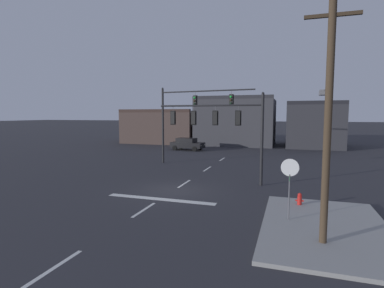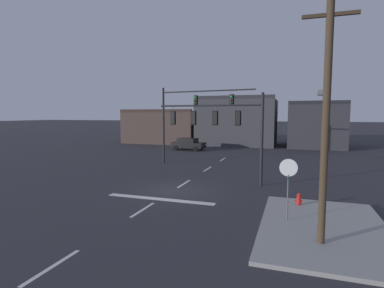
{
  "view_description": "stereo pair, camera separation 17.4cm",
  "coord_description": "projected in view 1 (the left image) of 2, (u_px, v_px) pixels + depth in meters",
  "views": [
    {
      "loc": [
        6.83,
        -17.22,
        4.72
      ],
      "look_at": [
        0.04,
        3.59,
        2.59
      ],
      "focal_mm": 28.36,
      "sensor_mm": 36.0,
      "label": 1
    },
    {
      "loc": [
        7.0,
        -17.16,
        4.72
      ],
      "look_at": [
        0.04,
        3.59,
        2.59
      ],
      "focal_mm": 28.36,
      "sensor_mm": 36.0,
      "label": 2
    }
  ],
  "objects": [
    {
      "name": "stop_sign",
      "position": [
        290.0,
        175.0,
        13.07
      ],
      "size": [
        0.76,
        0.64,
        2.83
      ],
      "color": "#56565B",
      "rests_on": "ground"
    },
    {
      "name": "utility_pole",
      "position": [
        328.0,
        104.0,
        10.53
      ],
      "size": [
        2.2,
        2.12,
        9.44
      ],
      "color": "#423323",
      "rests_on": "ground"
    },
    {
      "name": "lane_centreline",
      "position": [
        184.0,
        184.0,
        20.75
      ],
      "size": [
        0.16,
        26.4,
        0.01
      ],
      "color": "silver",
      "rests_on": "ground"
    },
    {
      "name": "stop_bar_paint",
      "position": [
        160.0,
        199.0,
        16.96
      ],
      "size": [
        6.4,
        0.5,
        0.01
      ],
      "primitive_type": "cube",
      "color": "silver",
      "rests_on": "ground"
    },
    {
      "name": "signal_mast_near_side",
      "position": [
        223.0,
        123.0,
        20.79
      ],
      "size": [
        7.45,
        0.63,
        6.18
      ],
      "color": "black",
      "rests_on": "ground"
    },
    {
      "name": "fire_hydrant",
      "position": [
        300.0,
        201.0,
        15.44
      ],
      "size": [
        0.4,
        0.3,
        0.75
      ],
      "color": "red",
      "rests_on": "ground"
    },
    {
      "name": "sidewalk_near_corner",
      "position": [
        325.0,
        228.0,
        12.5
      ],
      "size": [
        5.0,
        8.0,
        0.15
      ],
      "primitive_type": "cube",
      "color": "gray",
      "rests_on": "ground"
    },
    {
      "name": "ground_plane",
      "position": [
        174.0,
        191.0,
        18.86
      ],
      "size": [
        400.0,
        400.0,
        0.0
      ],
      "primitive_type": "plane",
      "color": "#2B2B30"
    },
    {
      "name": "car_lot_nearside",
      "position": [
        187.0,
        144.0,
        40.25
      ],
      "size": [
        4.61,
        2.36,
        1.61
      ],
      "color": "black",
      "rests_on": "ground"
    },
    {
      "name": "signal_mast_far_side",
      "position": [
        187.0,
        111.0,
        28.11
      ],
      "size": [
        9.01,
        1.35,
        7.3
      ],
      "color": "black",
      "rests_on": "ground"
    },
    {
      "name": "building_row",
      "position": [
        231.0,
        125.0,
        48.24
      ],
      "size": [
        33.58,
        10.83,
        7.45
      ],
      "color": "#473833",
      "rests_on": "ground"
    }
  ]
}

